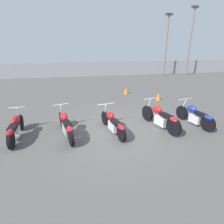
% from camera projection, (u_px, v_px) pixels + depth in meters
% --- Properties ---
extents(ground_plane, '(60.00, 60.00, 0.00)m').
position_uv_depth(ground_plane, '(114.00, 130.00, 6.85)').
color(ground_plane, '#514F4C').
extents(fence_back, '(40.00, 0.04, 1.59)m').
position_uv_depth(fence_back, '(86.00, 69.00, 19.79)').
color(fence_back, gray).
rests_on(fence_back, ground_plane).
extents(light_pole_left, '(0.70, 0.35, 6.49)m').
position_uv_depth(light_pole_left, '(167.00, 40.00, 19.15)').
color(light_pole_left, slate).
rests_on(light_pole_left, ground_plane).
extents(light_pole_right, '(0.70, 0.35, 7.29)m').
position_uv_depth(light_pole_right, '(191.00, 36.00, 19.56)').
color(light_pole_right, slate).
rests_on(light_pole_right, ground_plane).
extents(motorcycle_slot_0, '(0.56, 2.05, 0.97)m').
position_uv_depth(motorcycle_slot_0, '(15.00, 128.00, 6.09)').
color(motorcycle_slot_0, black).
rests_on(motorcycle_slot_0, ground_plane).
extents(motorcycle_slot_1, '(0.76, 2.20, 1.01)m').
position_uv_depth(motorcycle_slot_1, '(66.00, 125.00, 6.29)').
color(motorcycle_slot_1, black).
rests_on(motorcycle_slot_1, ground_plane).
extents(motorcycle_slot_2, '(0.77, 2.10, 0.94)m').
position_uv_depth(motorcycle_slot_2, '(113.00, 123.00, 6.56)').
color(motorcycle_slot_2, black).
rests_on(motorcycle_slot_2, ground_plane).
extents(motorcycle_slot_3, '(0.77, 2.22, 1.05)m').
position_uv_depth(motorcycle_slot_3, '(160.00, 117.00, 6.95)').
color(motorcycle_slot_3, black).
rests_on(motorcycle_slot_3, ground_plane).
extents(motorcycle_slot_4, '(0.73, 1.96, 0.98)m').
position_uv_depth(motorcycle_slot_4, '(195.00, 116.00, 7.21)').
color(motorcycle_slot_4, black).
rests_on(motorcycle_slot_4, ground_plane).
extents(traffic_cone_near, '(0.32, 0.32, 0.48)m').
position_uv_depth(traffic_cone_near, '(158.00, 96.00, 10.78)').
color(traffic_cone_near, orange).
rests_on(traffic_cone_near, ground_plane).
extents(traffic_cone_far, '(0.31, 0.31, 0.49)m').
position_uv_depth(traffic_cone_far, '(126.00, 90.00, 12.31)').
color(traffic_cone_far, orange).
rests_on(traffic_cone_far, ground_plane).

